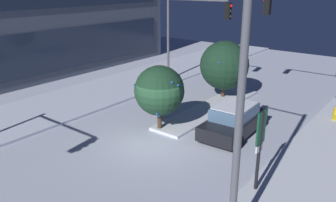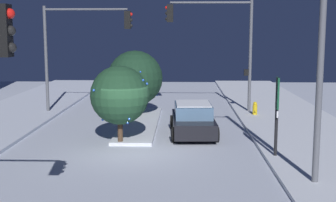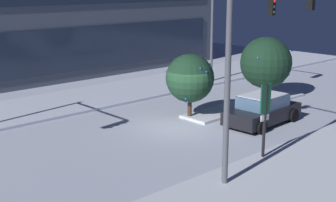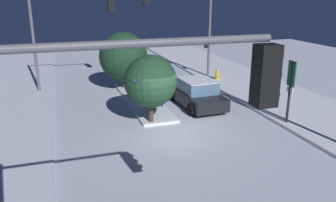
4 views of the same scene
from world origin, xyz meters
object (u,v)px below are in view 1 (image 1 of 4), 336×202
at_px(fire_hydrant, 335,115).
at_px(street_lamp_arched, 218,58).
at_px(car_near, 234,120).
at_px(traffic_light_corner_far_right, 192,25).
at_px(parking_info_sign, 260,142).
at_px(traffic_light_corner_near_right, 313,32).
at_px(decorated_tree_left_of_median, 224,65).
at_px(decorated_tree_median, 159,91).

bearing_deg(fire_hydrant, street_lamp_arched, 176.87).
xyz_separation_m(car_near, fire_hydrant, (4.66, -3.57, -0.29)).
bearing_deg(traffic_light_corner_far_right, parking_info_sign, -45.51).
bearing_deg(car_near, traffic_light_corner_far_right, 46.62).
xyz_separation_m(traffic_light_corner_near_right, decorated_tree_left_of_median, (-1.35, 4.68, -2.34)).
height_order(street_lamp_arched, decorated_tree_left_of_median, street_lamp_arched).
bearing_deg(decorated_tree_left_of_median, car_near, -145.08).
bearing_deg(traffic_light_corner_far_right, decorated_tree_median, -66.51).
bearing_deg(traffic_light_corner_near_right, fire_hydrant, 149.85).
distance_m(traffic_light_corner_far_right, decorated_tree_left_of_median, 4.01).
bearing_deg(parking_info_sign, traffic_light_corner_far_right, -42.03).
relative_size(car_near, traffic_light_corner_near_right, 0.68).
distance_m(car_near, decorated_tree_median, 3.93).
height_order(parking_info_sign, decorated_tree_median, decorated_tree_median).
distance_m(traffic_light_corner_near_right, fire_hydrant, 4.72).
xyz_separation_m(fire_hydrant, decorated_tree_left_of_median, (-0.18, 6.70, 1.76)).
xyz_separation_m(traffic_light_corner_near_right, parking_info_sign, (-9.85, -1.44, -2.55)).
xyz_separation_m(traffic_light_corner_far_right, parking_info_sign, (-9.51, -9.34, -2.39)).
relative_size(fire_hydrant, decorated_tree_median, 0.26).
height_order(car_near, parking_info_sign, parking_info_sign).
distance_m(traffic_light_corner_near_right, traffic_light_corner_far_right, 7.91).
bearing_deg(fire_hydrant, decorated_tree_left_of_median, 91.51).
relative_size(traffic_light_corner_far_right, decorated_tree_median, 1.85).
xyz_separation_m(fire_hydrant, parking_info_sign, (-8.68, 0.57, 1.55)).
bearing_deg(fire_hydrant, car_near, 142.54).
relative_size(car_near, traffic_light_corner_far_right, 0.72).
bearing_deg(street_lamp_arched, fire_hydrant, -92.25).
distance_m(traffic_light_corner_near_right, decorated_tree_left_of_median, 5.41).
xyz_separation_m(parking_info_sign, decorated_tree_left_of_median, (8.51, 6.13, 0.21)).
bearing_deg(street_lamp_arched, parking_info_sign, -90.39).
xyz_separation_m(decorated_tree_median, decorated_tree_left_of_median, (6.43, 0.02, 0.07)).
bearing_deg(street_lamp_arched, traffic_light_corner_far_right, -52.61).
xyz_separation_m(traffic_light_corner_near_right, traffic_light_corner_far_right, (-0.34, 7.90, -0.16)).
relative_size(traffic_light_corner_near_right, decorated_tree_left_of_median, 1.77).
xyz_separation_m(street_lamp_arched, fire_hydrant, (11.70, -0.64, -4.94)).
relative_size(traffic_light_corner_near_right, street_lamp_arched, 0.79).
bearing_deg(traffic_light_corner_far_right, traffic_light_corner_near_right, 2.50).
relative_size(traffic_light_corner_near_right, fire_hydrant, 7.61).
relative_size(parking_info_sign, decorated_tree_left_of_median, 0.83).
bearing_deg(traffic_light_corner_far_right, decorated_tree_left_of_median, -17.33).
bearing_deg(parking_info_sign, fire_hydrant, -90.29).
bearing_deg(parking_info_sign, street_lamp_arched, 92.22).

